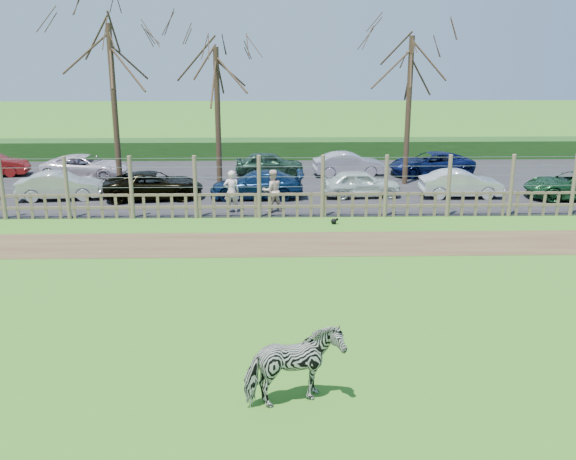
{
  "coord_description": "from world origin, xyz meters",
  "views": [
    {
      "loc": [
        0.53,
        -16.63,
        6.75
      ],
      "look_at": [
        1.0,
        2.5,
        1.1
      ],
      "focal_mm": 40.0,
      "sensor_mm": 36.0,
      "label": 1
    }
  ],
  "objects_px": {
    "tree_mid": "(217,84)",
    "car_2": "(154,185)",
    "visitor_a": "(232,191)",
    "car_4": "(361,183)",
    "car_3": "(257,185)",
    "car_11": "(349,164)",
    "car_8": "(85,167)",
    "car_12": "(431,164)",
    "tree_left": "(112,68)",
    "car_10": "(269,163)",
    "visitor_b": "(272,191)",
    "car_1": "(60,186)",
    "zebra": "(294,367)",
    "tree_right": "(410,75)",
    "car_5": "(461,184)",
    "crow": "(334,221)",
    "car_6": "(575,185)"
  },
  "relations": [
    {
      "from": "car_1",
      "to": "zebra",
      "type": "bearing_deg",
      "value": -156.5
    },
    {
      "from": "car_4",
      "to": "car_8",
      "type": "xyz_separation_m",
      "value": [
        -13.44,
        4.3,
        0.0
      ]
    },
    {
      "from": "visitor_a",
      "to": "car_8",
      "type": "height_order",
      "value": "visitor_a"
    },
    {
      "from": "visitor_b",
      "to": "car_4",
      "type": "relative_size",
      "value": 0.49
    },
    {
      "from": "car_2",
      "to": "car_8",
      "type": "height_order",
      "value": "same"
    },
    {
      "from": "car_3",
      "to": "car_11",
      "type": "relative_size",
      "value": 1.14
    },
    {
      "from": "car_5",
      "to": "car_8",
      "type": "relative_size",
      "value": 0.84
    },
    {
      "from": "zebra",
      "to": "visitor_a",
      "type": "relative_size",
      "value": 1.09
    },
    {
      "from": "tree_mid",
      "to": "crow",
      "type": "bearing_deg",
      "value": -53.09
    },
    {
      "from": "car_2",
      "to": "car_4",
      "type": "height_order",
      "value": "same"
    },
    {
      "from": "car_11",
      "to": "visitor_b",
      "type": "bearing_deg",
      "value": 146.26
    },
    {
      "from": "car_3",
      "to": "visitor_a",
      "type": "bearing_deg",
      "value": -20.69
    },
    {
      "from": "tree_mid",
      "to": "tree_right",
      "type": "distance_m",
      "value": 9.02
    },
    {
      "from": "crow",
      "to": "car_5",
      "type": "bearing_deg",
      "value": 34.46
    },
    {
      "from": "visitor_b",
      "to": "car_4",
      "type": "bearing_deg",
      "value": -165.97
    },
    {
      "from": "car_10",
      "to": "car_11",
      "type": "distance_m",
      "value": 4.12
    },
    {
      "from": "car_10",
      "to": "car_12",
      "type": "height_order",
      "value": "same"
    },
    {
      "from": "car_2",
      "to": "car_3",
      "type": "bearing_deg",
      "value": -97.5
    },
    {
      "from": "zebra",
      "to": "car_8",
      "type": "bearing_deg",
      "value": 4.28
    },
    {
      "from": "visitor_a",
      "to": "car_1",
      "type": "relative_size",
      "value": 0.47
    },
    {
      "from": "car_2",
      "to": "car_10",
      "type": "relative_size",
      "value": 1.23
    },
    {
      "from": "visitor_a",
      "to": "car_8",
      "type": "distance_m",
      "value": 10.43
    },
    {
      "from": "tree_mid",
      "to": "car_12",
      "type": "xyz_separation_m",
      "value": [
        10.76,
        2.53,
        -4.23
      ]
    },
    {
      "from": "tree_right",
      "to": "visitor_b",
      "type": "relative_size",
      "value": 4.26
    },
    {
      "from": "car_11",
      "to": "car_12",
      "type": "height_order",
      "value": "same"
    },
    {
      "from": "tree_left",
      "to": "car_3",
      "type": "height_order",
      "value": "tree_left"
    },
    {
      "from": "tree_mid",
      "to": "car_2",
      "type": "xyz_separation_m",
      "value": [
        -2.72,
        -2.3,
        -4.23
      ]
    },
    {
      "from": "car_2",
      "to": "car_8",
      "type": "xyz_separation_m",
      "value": [
        -4.24,
        4.45,
        0.0
      ]
    },
    {
      "from": "tree_left",
      "to": "tree_right",
      "type": "relative_size",
      "value": 1.07
    },
    {
      "from": "car_4",
      "to": "car_10",
      "type": "distance_m",
      "value": 6.48
    },
    {
      "from": "tree_mid",
      "to": "visitor_b",
      "type": "height_order",
      "value": "tree_mid"
    },
    {
      "from": "car_3",
      "to": "car_5",
      "type": "relative_size",
      "value": 1.14
    },
    {
      "from": "tree_mid",
      "to": "zebra",
      "type": "xyz_separation_m",
      "value": [
        2.91,
        -19.18,
        -4.07
      ]
    },
    {
      "from": "visitor_a",
      "to": "car_12",
      "type": "relative_size",
      "value": 0.4
    },
    {
      "from": "car_5",
      "to": "car_10",
      "type": "height_order",
      "value": "same"
    },
    {
      "from": "visitor_b",
      "to": "car_2",
      "type": "xyz_separation_m",
      "value": [
        -5.23,
        2.35,
        -0.26
      ]
    },
    {
      "from": "car_1",
      "to": "car_8",
      "type": "distance_m",
      "value": 4.46
    },
    {
      "from": "car_1",
      "to": "visitor_b",
      "type": "bearing_deg",
      "value": -110.59
    },
    {
      "from": "car_4",
      "to": "car_6",
      "type": "distance_m",
      "value": 9.43
    },
    {
      "from": "tree_left",
      "to": "car_4",
      "type": "relative_size",
      "value": 2.24
    },
    {
      "from": "tree_left",
      "to": "car_3",
      "type": "bearing_deg",
      "value": -11.62
    },
    {
      "from": "visitor_a",
      "to": "car_5",
      "type": "xyz_separation_m",
      "value": [
        10.08,
        2.41,
        -0.26
      ]
    },
    {
      "from": "car_1",
      "to": "car_5",
      "type": "xyz_separation_m",
      "value": [
        17.76,
        -0.03,
        0.0
      ]
    },
    {
      "from": "car_2",
      "to": "tree_mid",
      "type": "bearing_deg",
      "value": -57.32
    },
    {
      "from": "car_4",
      "to": "car_8",
      "type": "bearing_deg",
      "value": 68.07
    },
    {
      "from": "tree_left",
      "to": "car_10",
      "type": "distance_m",
      "value": 9.32
    },
    {
      "from": "visitor_a",
      "to": "car_4",
      "type": "height_order",
      "value": "visitor_a"
    },
    {
      "from": "tree_right",
      "to": "car_4",
      "type": "xyz_separation_m",
      "value": [
        -2.52,
        -2.66,
        -4.6
      ]
    },
    {
      "from": "car_2",
      "to": "car_10",
      "type": "xyz_separation_m",
      "value": [
        5.09,
        5.15,
        0.0
      ]
    },
    {
      "from": "car_1",
      "to": "car_12",
      "type": "height_order",
      "value": "same"
    }
  ]
}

